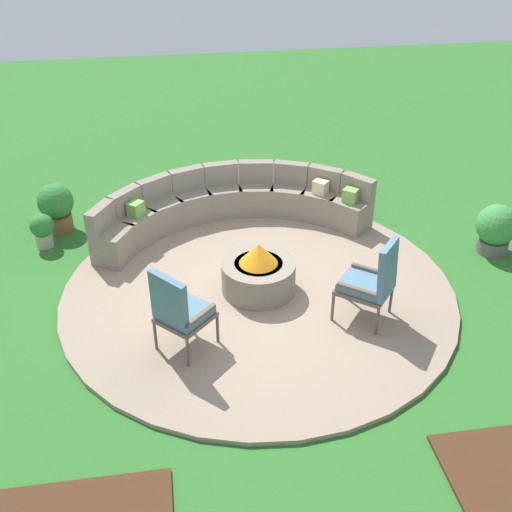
{
  "coord_description": "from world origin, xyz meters",
  "views": [
    {
      "loc": [
        -1.07,
        -6.6,
        4.83
      ],
      "look_at": [
        0.0,
        0.2,
        0.45
      ],
      "focal_mm": 44.1,
      "sensor_mm": 36.0,
      "label": 1
    }
  ],
  "objects_px": {
    "fire_pit": "(258,272)",
    "lounge_chair_front_right": "(373,281)",
    "potted_plant_1": "(496,228)",
    "curved_stone_bench": "(229,206)",
    "potted_plant_2": "(42,229)",
    "potted_plant_0": "(56,206)",
    "lounge_chair_front_left": "(179,310)"
  },
  "relations": [
    {
      "from": "fire_pit",
      "to": "potted_plant_1",
      "type": "distance_m",
      "value": 3.53
    },
    {
      "from": "potted_plant_0",
      "to": "fire_pit",
      "type": "bearing_deg",
      "value": -37.82
    },
    {
      "from": "lounge_chair_front_left",
      "to": "potted_plant_1",
      "type": "relative_size",
      "value": 1.51
    },
    {
      "from": "lounge_chair_front_right",
      "to": "potted_plant_1",
      "type": "distance_m",
      "value": 2.62
    },
    {
      "from": "lounge_chair_front_right",
      "to": "potted_plant_1",
      "type": "relative_size",
      "value": 1.5
    },
    {
      "from": "fire_pit",
      "to": "lounge_chair_front_right",
      "type": "bearing_deg",
      "value": -33.28
    },
    {
      "from": "curved_stone_bench",
      "to": "lounge_chair_front_left",
      "type": "bearing_deg",
      "value": -107.59
    },
    {
      "from": "fire_pit",
      "to": "potted_plant_0",
      "type": "height_order",
      "value": "fire_pit"
    },
    {
      "from": "curved_stone_bench",
      "to": "potted_plant_2",
      "type": "xyz_separation_m",
      "value": [
        -2.73,
        -0.1,
        -0.09
      ]
    },
    {
      "from": "curved_stone_bench",
      "to": "lounge_chair_front_right",
      "type": "distance_m",
      "value": 2.93
    },
    {
      "from": "potted_plant_2",
      "to": "fire_pit",
      "type": "bearing_deg",
      "value": -29.64
    },
    {
      "from": "curved_stone_bench",
      "to": "potted_plant_2",
      "type": "relative_size",
      "value": 8.04
    },
    {
      "from": "lounge_chair_front_left",
      "to": "potted_plant_2",
      "type": "xyz_separation_m",
      "value": [
        -1.85,
        2.68,
        -0.33
      ]
    },
    {
      "from": "lounge_chair_front_left",
      "to": "potted_plant_1",
      "type": "xyz_separation_m",
      "value": [
        4.55,
        1.53,
        -0.23
      ]
    },
    {
      "from": "curved_stone_bench",
      "to": "potted_plant_1",
      "type": "height_order",
      "value": "curved_stone_bench"
    },
    {
      "from": "curved_stone_bench",
      "to": "potted_plant_2",
      "type": "height_order",
      "value": "curved_stone_bench"
    },
    {
      "from": "curved_stone_bench",
      "to": "lounge_chair_front_right",
      "type": "bearing_deg",
      "value": -61.38
    },
    {
      "from": "potted_plant_2",
      "to": "potted_plant_1",
      "type": "bearing_deg",
      "value": -10.22
    },
    {
      "from": "fire_pit",
      "to": "potted_plant_0",
      "type": "bearing_deg",
      "value": 142.18
    },
    {
      "from": "potted_plant_1",
      "to": "potted_plant_2",
      "type": "bearing_deg",
      "value": 169.78
    },
    {
      "from": "potted_plant_0",
      "to": "potted_plant_2",
      "type": "relative_size",
      "value": 1.44
    },
    {
      "from": "lounge_chair_front_right",
      "to": "potted_plant_1",
      "type": "bearing_deg",
      "value": -22.11
    },
    {
      "from": "potted_plant_0",
      "to": "potted_plant_1",
      "type": "height_order",
      "value": "potted_plant_0"
    },
    {
      "from": "fire_pit",
      "to": "potted_plant_1",
      "type": "relative_size",
      "value": 1.3
    },
    {
      "from": "lounge_chair_front_left",
      "to": "potted_plant_2",
      "type": "height_order",
      "value": "lounge_chair_front_left"
    },
    {
      "from": "fire_pit",
      "to": "lounge_chair_front_right",
      "type": "xyz_separation_m",
      "value": [
        1.23,
        -0.81,
        0.29
      ]
    },
    {
      "from": "fire_pit",
      "to": "potted_plant_1",
      "type": "xyz_separation_m",
      "value": [
        3.5,
        0.5,
        0.07
      ]
    },
    {
      "from": "fire_pit",
      "to": "curved_stone_bench",
      "type": "relative_size",
      "value": 0.23
    },
    {
      "from": "lounge_chair_front_left",
      "to": "potted_plant_0",
      "type": "bearing_deg",
      "value": 163.51
    },
    {
      "from": "lounge_chair_front_left",
      "to": "potted_plant_0",
      "type": "relative_size",
      "value": 1.49
    },
    {
      "from": "lounge_chair_front_right",
      "to": "potted_plant_1",
      "type": "xyz_separation_m",
      "value": [
        2.27,
        1.31,
        -0.23
      ]
    },
    {
      "from": "lounge_chair_front_left",
      "to": "lounge_chair_front_right",
      "type": "bearing_deg",
      "value": 50.87
    }
  ]
}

